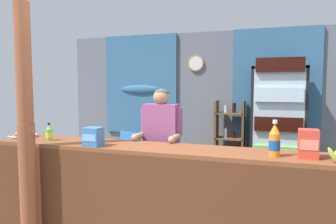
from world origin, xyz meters
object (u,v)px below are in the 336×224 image
(bottle_shelf_rack, at_px, (229,141))
(snack_box_crackers, at_px, (308,144))
(shopkeeper, at_px, (161,138))
(snack_box_biscuit, at_px, (93,137))
(timber_post, at_px, (26,129))
(plastic_lawn_chair, at_px, (125,155))
(pastry_tray, at_px, (23,135))
(soda_bottle_orange_soda, at_px, (275,141))
(soda_bottle_lime_soda, at_px, (49,133))
(drink_fridge, at_px, (278,121))
(stall_counter, at_px, (153,187))

(bottle_shelf_rack, relative_size, snack_box_crackers, 5.48)
(shopkeeper, height_order, snack_box_biscuit, shopkeeper)
(timber_post, bearing_deg, bottle_shelf_rack, 55.84)
(plastic_lawn_chair, bearing_deg, pastry_tray, -112.57)
(bottle_shelf_rack, xyz_separation_m, snack_box_biscuit, (-1.10, -2.34, 0.38))
(soda_bottle_orange_soda, bearing_deg, soda_bottle_lime_soda, 179.41)
(plastic_lawn_chair, relative_size, soda_bottle_lime_soda, 4.22)
(drink_fridge, distance_m, pastry_tray, 3.50)
(drink_fridge, height_order, snack_box_crackers, drink_fridge)
(drink_fridge, xyz_separation_m, bottle_shelf_rack, (-0.74, 0.25, -0.38))
(timber_post, height_order, bottle_shelf_rack, timber_post)
(bottle_shelf_rack, bearing_deg, soda_bottle_orange_soda, -72.80)
(timber_post, distance_m, drink_fridge, 3.40)
(soda_bottle_orange_soda, distance_m, soda_bottle_lime_soda, 2.45)
(snack_box_biscuit, distance_m, pastry_tray, 1.15)
(plastic_lawn_chair, bearing_deg, bottle_shelf_rack, 21.32)
(shopkeeper, bearing_deg, drink_fridge, 46.55)
(stall_counter, bearing_deg, snack_box_biscuit, -174.83)
(stall_counter, height_order, timber_post, timber_post)
(soda_bottle_orange_soda, height_order, snack_box_crackers, soda_bottle_orange_soda)
(timber_post, xyz_separation_m, drink_fridge, (2.49, 2.32, -0.08))
(snack_box_crackers, xyz_separation_m, pastry_tray, (-3.19, 0.09, -0.10))
(drink_fridge, relative_size, bottle_shelf_rack, 1.46)
(drink_fridge, height_order, bottle_shelf_rack, drink_fridge)
(drink_fridge, xyz_separation_m, soda_bottle_lime_soda, (-2.50, -1.96, -0.02))
(drink_fridge, bearing_deg, plastic_lawn_chair, -170.97)
(stall_counter, xyz_separation_m, shopkeeper, (-0.15, 0.62, 0.39))
(stall_counter, distance_m, snack_box_crackers, 1.51)
(stall_counter, bearing_deg, plastic_lawn_chair, 124.83)
(bottle_shelf_rack, bearing_deg, snack_box_crackers, -66.29)
(soda_bottle_lime_soda, height_order, snack_box_crackers, snack_box_crackers)
(stall_counter, bearing_deg, snack_box_crackers, 2.93)
(soda_bottle_orange_soda, bearing_deg, stall_counter, -177.71)
(snack_box_crackers, bearing_deg, soda_bottle_orange_soda, -174.45)
(timber_post, relative_size, soda_bottle_orange_soda, 7.55)
(bottle_shelf_rack, xyz_separation_m, soda_bottle_lime_soda, (-1.76, -2.21, 0.37))
(stall_counter, bearing_deg, shopkeeper, 103.12)
(plastic_lawn_chair, bearing_deg, snack_box_biscuit, -73.66)
(soda_bottle_lime_soda, bearing_deg, drink_fridge, 38.09)
(bottle_shelf_rack, distance_m, plastic_lawn_chair, 1.73)
(drink_fridge, relative_size, snack_box_biscuit, 10.27)
(bottle_shelf_rack, xyz_separation_m, soda_bottle_orange_soda, (0.69, -2.24, 0.42))
(timber_post, distance_m, bottle_shelf_rack, 3.15)
(timber_post, bearing_deg, shopkeeper, 38.37)
(timber_post, height_order, plastic_lawn_chair, timber_post)
(soda_bottle_orange_soda, bearing_deg, plastic_lawn_chair, 144.88)
(soda_bottle_lime_soda, distance_m, snack_box_biscuit, 0.67)
(plastic_lawn_chair, xyz_separation_m, shopkeeper, (1.01, -1.03, 0.51))
(soda_bottle_lime_soda, distance_m, pastry_tray, 0.48)
(soda_bottle_lime_soda, relative_size, snack_box_crackers, 0.81)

